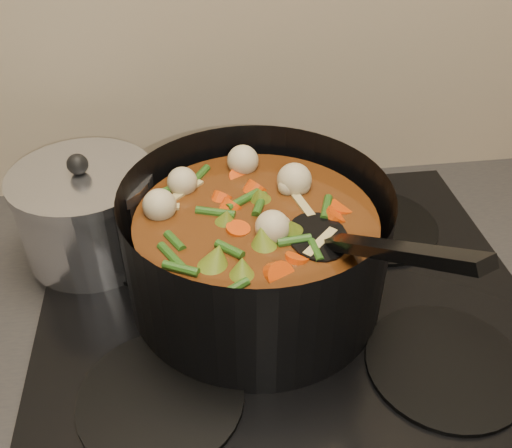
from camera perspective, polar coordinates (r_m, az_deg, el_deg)
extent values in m
cube|color=black|center=(0.77, 2.92, -9.86)|extent=(2.64, 0.64, 0.05)
cube|color=black|center=(0.75, 3.01, -8.04)|extent=(0.62, 0.54, 0.02)
cylinder|color=black|center=(0.65, -9.49, -16.70)|extent=(0.18, 0.18, 0.01)
cylinder|color=black|center=(0.70, 18.39, -13.22)|extent=(0.18, 0.18, 0.01)
cylinder|color=black|center=(0.83, -9.54, -1.98)|extent=(0.18, 0.18, 0.01)
cylinder|color=black|center=(0.87, 11.96, -0.16)|extent=(0.18, 0.18, 0.01)
cylinder|color=black|center=(0.70, 0.00, -2.10)|extent=(0.38, 0.38, 0.16)
cylinder|color=black|center=(0.75, 0.00, -6.48)|extent=(0.31, 0.31, 0.01)
cylinder|color=#52290E|center=(0.70, 0.00, -2.93)|extent=(0.29, 0.29, 0.11)
cylinder|color=#F1400B|center=(0.68, 3.57, 0.68)|extent=(0.03, 0.03, 0.03)
cylinder|color=#F1400B|center=(0.73, 2.15, 3.76)|extent=(0.04, 0.04, 0.03)
cylinder|color=#F1400B|center=(0.74, -5.45, 4.30)|extent=(0.04, 0.04, 0.03)
cylinder|color=#F1400B|center=(0.67, -5.01, -0.22)|extent=(0.03, 0.04, 0.03)
cylinder|color=#F1400B|center=(0.60, -2.65, -4.70)|extent=(0.04, 0.04, 0.03)
cylinder|color=#F1400B|center=(0.65, 2.60, -1.26)|extent=(0.05, 0.05, 0.03)
cylinder|color=#F1400B|center=(0.69, 6.10, 1.37)|extent=(0.04, 0.04, 0.03)
cylinder|color=#F1400B|center=(0.76, 1.99, 5.25)|extent=(0.04, 0.03, 0.03)
cylinder|color=#F1400B|center=(0.71, -3.54, 2.37)|extent=(0.04, 0.04, 0.03)
sphere|color=beige|center=(0.67, 5.64, 1.81)|extent=(0.04, 0.04, 0.04)
sphere|color=beige|center=(0.72, -1.01, 4.47)|extent=(0.04, 0.04, 0.04)
sphere|color=beige|center=(0.65, -5.69, 0.51)|extent=(0.04, 0.04, 0.04)
sphere|color=beige|center=(0.61, 1.86, -2.17)|extent=(0.04, 0.04, 0.04)
sphere|color=beige|center=(0.69, 5.25, 2.52)|extent=(0.04, 0.04, 0.04)
cone|color=olive|center=(0.60, -2.80, -3.95)|extent=(0.04, 0.04, 0.04)
cone|color=olive|center=(0.64, 7.28, -1.28)|extent=(0.04, 0.04, 0.04)
cone|color=olive|center=(0.73, 4.26, 4.44)|extent=(0.04, 0.04, 0.04)
cone|color=olive|center=(0.72, -5.12, 4.05)|extent=(0.04, 0.04, 0.04)
cone|color=olive|center=(0.63, -6.73, -1.95)|extent=(0.04, 0.04, 0.04)
cone|color=olive|center=(0.61, 3.97, -3.61)|extent=(0.04, 0.04, 0.04)
cylinder|color=#2C591A|center=(0.70, 2.40, 2.73)|extent=(0.01, 0.04, 0.01)
cylinder|color=#2C591A|center=(0.76, -1.17, 5.74)|extent=(0.04, 0.03, 0.01)
cylinder|color=#2C591A|center=(0.72, -5.75, 3.38)|extent=(0.04, 0.02, 0.01)
cylinder|color=#2C591A|center=(0.66, -5.89, 0.29)|extent=(0.03, 0.04, 0.01)
cylinder|color=#2C591A|center=(0.64, -2.59, -1.29)|extent=(0.03, 0.04, 0.01)
cylinder|color=#2C591A|center=(0.59, 1.66, -5.54)|extent=(0.04, 0.02, 0.01)
cylinder|color=#2C591A|center=(0.63, 6.57, -2.03)|extent=(0.04, 0.04, 0.01)
cylinder|color=#2C591A|center=(0.68, 5.74, 1.38)|extent=(0.01, 0.04, 0.01)
cylinder|color=#2C591A|center=(0.70, 2.31, 2.76)|extent=(0.04, 0.03, 0.01)
cylinder|color=#2C591A|center=(0.76, -1.40, 5.72)|extent=(0.04, 0.02, 0.01)
cylinder|color=#2C591A|center=(0.71, -5.88, 3.29)|extent=(0.03, 0.04, 0.01)
cylinder|color=#2C591A|center=(0.66, -5.88, 0.19)|extent=(0.03, 0.04, 0.01)
cylinder|color=#2C591A|center=(0.64, -2.49, -1.34)|extent=(0.04, 0.02, 0.01)
cylinder|color=#2C591A|center=(0.59, 1.96, -5.50)|extent=(0.04, 0.04, 0.01)
cylinder|color=#2C591A|center=(0.63, 6.68, -1.91)|extent=(0.01, 0.04, 0.01)
cube|color=tan|center=(0.66, -6.69, -0.23)|extent=(0.05, 0.01, 0.00)
cube|color=tan|center=(0.61, 2.21, -3.47)|extent=(0.02, 0.05, 0.00)
cube|color=tan|center=(0.69, 6.12, 2.15)|extent=(0.05, 0.03, 0.00)
cube|color=tan|center=(0.73, -2.51, 4.21)|extent=(0.04, 0.04, 0.00)
cube|color=tan|center=(0.64, -6.28, -1.13)|extent=(0.03, 0.05, 0.00)
ellipsoid|color=black|center=(0.64, 6.18, -1.37)|extent=(0.07, 0.09, 0.01)
cube|color=black|center=(0.55, 13.94, -2.68)|extent=(0.10, 0.18, 0.12)
cylinder|color=silver|center=(0.81, -16.33, 0.67)|extent=(0.18, 0.18, 0.11)
cylinder|color=silver|center=(0.77, -17.15, 4.44)|extent=(0.19, 0.19, 0.01)
sphere|color=black|center=(0.76, -17.43, 5.72)|extent=(0.03, 0.03, 0.03)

